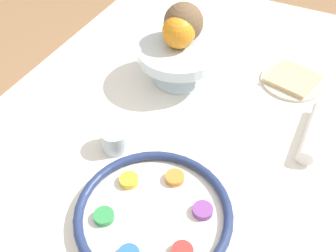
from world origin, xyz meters
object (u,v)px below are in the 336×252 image
fruit_stand (179,55)px  napkin_roll (313,132)px  cup_near (115,139)px  seder_plate (154,214)px  orange_fruit (179,32)px  bread_plate (292,80)px  coconut (183,23)px

fruit_stand → napkin_roll: fruit_stand is taller
napkin_roll → cup_near: bearing=119.6°
seder_plate → fruit_stand: (0.43, 0.15, 0.07)m
seder_plate → orange_fruit: 0.49m
orange_fruit → napkin_roll: orange_fruit is taller
seder_plate → napkin_roll: 0.44m
seder_plate → cup_near: bearing=52.1°
fruit_stand → orange_fruit: bearing=35.0°
seder_plate → orange_fruit: orange_fruit is taller
bread_plate → napkin_roll: size_ratio=0.91×
fruit_stand → napkin_roll: (-0.06, -0.39, -0.06)m
seder_plate → cup_near: 0.22m
orange_fruit → napkin_roll: size_ratio=0.46×
seder_plate → napkin_roll: size_ratio=1.68×
orange_fruit → coconut: size_ratio=0.83×
orange_fruit → coconut: 0.03m
bread_plate → napkin_roll: bearing=-154.0°
fruit_stand → orange_fruit: size_ratio=2.57×
seder_plate → fruit_stand: size_ratio=1.41×
fruit_stand → orange_fruit: 0.07m
fruit_stand → seder_plate: bearing=-161.3°
fruit_stand → bread_plate: fruit_stand is taller
bread_plate → napkin_roll: 0.22m
fruit_stand → napkin_roll: 0.40m
bread_plate → napkin_roll: napkin_roll is taller
orange_fruit → coconut: bearing=3.1°
napkin_roll → coconut: bearing=75.7°
bread_plate → coconut: bearing=107.3°
seder_plate → bread_plate: seder_plate is taller
napkin_roll → bread_plate: bearing=26.0°
seder_plate → orange_fruit: bearing=19.0°
napkin_roll → fruit_stand: bearing=80.8°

